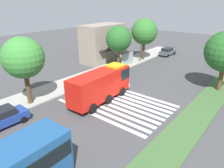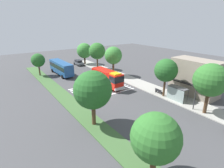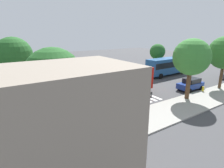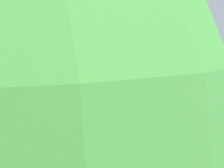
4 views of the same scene
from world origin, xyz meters
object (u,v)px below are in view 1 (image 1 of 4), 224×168
at_px(parked_car_east, 168,51).
at_px(sidewalk_tree_center, 23,58).
at_px(parked_car_mid, 3,117).
at_px(bench_near_shelter, 112,68).
at_px(fire_truck, 102,84).
at_px(bus_stop_shelter, 126,56).
at_px(street_lamp, 141,44).
at_px(sidewalk_tree_east, 119,39).
at_px(sidewalk_tree_far_east, 144,32).

xyz_separation_m(parked_car_east, sidewalk_tree_center, (-31.36, 2.20, 4.57)).
relative_size(parked_car_mid, bench_near_shelter, 2.66).
bearing_deg(fire_truck, sidewalk_tree_center, 133.74).
xyz_separation_m(parked_car_mid, bench_near_shelter, (19.29, 2.49, -0.31)).
bearing_deg(bus_stop_shelter, sidewalk_tree_center, -179.24).
relative_size(parked_car_mid, street_lamp, 0.75).
height_order(street_lamp, sidewalk_tree_center, sidewalk_tree_center).
bearing_deg(bench_near_shelter, sidewalk_tree_center, -178.92).
xyz_separation_m(sidewalk_tree_center, sidewalk_tree_east, (16.70, -0.00, -0.21)).
bearing_deg(fire_truck, street_lamp, 14.78).
xyz_separation_m(parked_car_mid, parked_car_east, (35.39, 0.00, -0.04)).
bearing_deg(bench_near_shelter, parked_car_east, -8.77).
bearing_deg(street_lamp, sidewalk_tree_far_east, 13.38).
bearing_deg(bus_stop_shelter, bench_near_shelter, 179.56).
height_order(fire_truck, bus_stop_shelter, fire_truck).
bearing_deg(sidewalk_tree_east, sidewalk_tree_far_east, 0.00).
height_order(fire_truck, bench_near_shelter, fire_truck).
distance_m(bus_stop_shelter, sidewalk_tree_east, 4.21).
xyz_separation_m(parked_car_mid, bus_stop_shelter, (23.29, 2.46, 0.99)).
xyz_separation_m(fire_truck, street_lamp, (17.14, 5.34, 1.46)).
relative_size(parked_car_mid, sidewalk_tree_far_east, 0.54).
height_order(sidewalk_tree_center, sidewalk_tree_east, sidewalk_tree_center).
height_order(bus_stop_shelter, street_lamp, street_lamp).
bearing_deg(sidewalk_tree_east, parked_car_mid, -173.94).
bearing_deg(sidewalk_tree_far_east, sidewalk_tree_center, 180.00).
distance_m(parked_car_mid, bus_stop_shelter, 23.44).
bearing_deg(sidewalk_tree_east, street_lamp, -3.55).
xyz_separation_m(parked_car_mid, sidewalk_tree_center, (4.03, 2.20, 4.53)).
distance_m(sidewalk_tree_east, sidewalk_tree_far_east, 8.13).
bearing_deg(sidewalk_tree_center, fire_truck, -43.73).
bearing_deg(fire_truck, parked_car_east, 5.43).
distance_m(parked_car_east, sidewalk_tree_center, 31.76).
bearing_deg(parked_car_east, bench_near_shelter, 173.74).
distance_m(parked_car_east, sidewalk_tree_far_east, 8.33).
height_order(bus_stop_shelter, sidewalk_tree_center, sidewalk_tree_center).
bearing_deg(parked_car_mid, sidewalk_tree_east, 7.28).
bearing_deg(parked_car_mid, bench_near_shelter, 8.57).
relative_size(bus_stop_shelter, sidewalk_tree_center, 0.46).
xyz_separation_m(bench_near_shelter, sidewalk_tree_east, (1.44, -0.29, 4.62)).
relative_size(parked_car_east, sidewalk_tree_center, 0.62).
relative_size(street_lamp, sidewalk_tree_center, 0.75).
height_order(fire_truck, parked_car_east, fire_truck).
distance_m(parked_car_mid, street_lamp, 27.35).
distance_m(fire_truck, bus_stop_shelter, 14.55).
bearing_deg(parked_car_east, sidewalk_tree_center, 178.50).
height_order(parked_car_mid, street_lamp, street_lamp).
relative_size(fire_truck, street_lamp, 1.57).
relative_size(sidewalk_tree_center, sidewalk_tree_far_east, 0.96).
height_order(parked_car_east, bench_near_shelter, parked_car_east).
height_order(sidewalk_tree_center, sidewalk_tree_far_east, sidewalk_tree_far_east).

